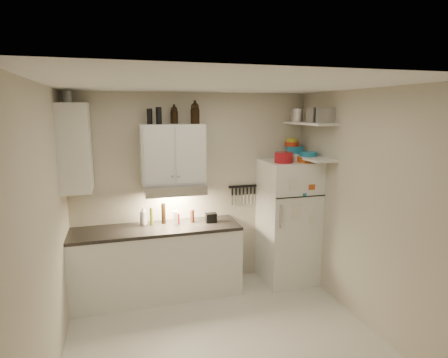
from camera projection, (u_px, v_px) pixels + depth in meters
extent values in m
cube|color=silver|center=(225.00, 343.00, 3.89)|extent=(3.20, 3.00, 0.02)
cube|color=white|center=(226.00, 83.00, 3.42)|extent=(3.20, 3.00, 0.02)
cube|color=beige|center=(194.00, 190.00, 5.08)|extent=(3.20, 0.02, 2.60)
cube|color=beige|center=(46.00, 237.00, 3.21)|extent=(0.02, 3.00, 2.60)
cube|color=beige|center=(366.00, 209.00, 4.10)|extent=(0.02, 3.00, 2.60)
cube|color=white|center=(158.00, 263.00, 4.79)|extent=(2.10, 0.60, 0.88)
cube|color=black|center=(156.00, 229.00, 4.70)|extent=(2.10, 0.62, 0.04)
cube|color=white|center=(173.00, 154.00, 4.73)|extent=(0.80, 0.33, 0.75)
cube|color=white|center=(75.00, 148.00, 4.27)|extent=(0.33, 0.55, 1.00)
cube|color=silver|center=(174.00, 189.00, 4.75)|extent=(0.76, 0.46, 0.12)
cube|color=white|center=(288.00, 222.00, 5.17)|extent=(0.70, 0.68, 1.70)
cube|color=white|center=(310.00, 124.00, 4.86)|extent=(0.30, 0.95, 0.03)
cube|color=white|center=(308.00, 157.00, 4.94)|extent=(0.30, 0.95, 0.03)
cube|color=black|center=(243.00, 186.00, 5.24)|extent=(0.42, 0.02, 0.03)
cylinder|color=maroon|center=(284.00, 158.00, 4.83)|extent=(0.24, 0.24, 0.14)
cube|color=#C65418|center=(305.00, 159.00, 4.89)|extent=(0.21, 0.25, 0.07)
cylinder|color=silver|center=(295.00, 158.00, 4.91)|extent=(0.08, 0.08, 0.10)
cylinder|color=silver|center=(298.00, 115.00, 5.19)|extent=(0.29, 0.29, 0.18)
cube|color=#AAAAAD|center=(316.00, 115.00, 4.80)|extent=(0.19, 0.17, 0.19)
cube|color=#AAAAAD|center=(327.00, 115.00, 4.61)|extent=(0.19, 0.19, 0.19)
cylinder|color=teal|center=(295.00, 150.00, 5.24)|extent=(0.24, 0.24, 0.10)
cylinder|color=red|center=(292.00, 144.00, 5.28)|extent=(0.19, 0.19, 0.06)
cylinder|color=gold|center=(292.00, 140.00, 5.27)|extent=(0.15, 0.15, 0.05)
cylinder|color=teal|center=(308.00, 154.00, 4.91)|extent=(0.31, 0.31, 0.06)
cylinder|color=black|center=(159.00, 116.00, 4.57)|extent=(0.07, 0.07, 0.21)
cylinder|color=black|center=(150.00, 116.00, 4.59)|extent=(0.08, 0.08, 0.19)
cylinder|color=silver|center=(67.00, 97.00, 4.26)|extent=(0.11, 0.11, 0.14)
imported|color=white|center=(143.00, 214.00, 4.76)|extent=(0.13, 0.13, 0.29)
cylinder|color=#592C1A|center=(192.00, 216.00, 4.90)|extent=(0.07, 0.07, 0.17)
cylinder|color=#5E6E1B|center=(152.00, 216.00, 4.78)|extent=(0.05, 0.05, 0.23)
cylinder|color=black|center=(163.00, 213.00, 4.84)|extent=(0.07, 0.07, 0.27)
cylinder|color=silver|center=(176.00, 218.00, 4.80)|extent=(0.07, 0.07, 0.18)
cylinder|color=maroon|center=(177.00, 219.00, 4.84)|extent=(0.08, 0.08, 0.14)
cube|color=black|center=(211.00, 218.00, 4.91)|extent=(0.14, 0.10, 0.12)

